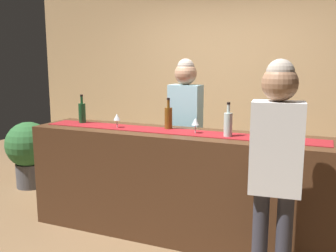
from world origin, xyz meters
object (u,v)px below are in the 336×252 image
(potted_plant_tall, at_px, (29,150))
(customer_sipping, at_px, (276,156))
(wine_bottle_green, at_px, (82,113))
(wine_glass_mid_counter, at_px, (117,117))
(wine_bottle_amber, at_px, (168,118))
(bartender, at_px, (185,119))
(wine_bottle_clear, at_px, (228,124))
(wine_glass_near_customer, at_px, (195,122))

(potted_plant_tall, bearing_deg, customer_sipping, -20.30)
(wine_bottle_green, bearing_deg, wine_glass_mid_counter, -12.92)
(wine_bottle_green, relative_size, wine_bottle_amber, 1.00)
(bartender, height_order, potted_plant_tall, bartender)
(wine_bottle_green, bearing_deg, wine_bottle_amber, 1.77)
(customer_sipping, bearing_deg, wine_bottle_green, 154.89)
(wine_bottle_clear, height_order, wine_bottle_green, same)
(wine_bottle_amber, height_order, customer_sipping, customer_sipping)
(customer_sipping, bearing_deg, wine_bottle_clear, 122.13)
(wine_bottle_green, distance_m, wine_bottle_amber, 0.97)
(wine_bottle_clear, xyz_separation_m, bartender, (-0.62, 0.62, -0.09))
(bartender, bearing_deg, wine_bottle_green, 29.77)
(wine_bottle_amber, xyz_separation_m, potted_plant_tall, (-2.19, 0.46, -0.62))
(wine_bottle_amber, relative_size, wine_glass_mid_counter, 2.10)
(wine_glass_near_customer, bearing_deg, potted_plant_tall, 167.20)
(wine_bottle_amber, bearing_deg, potted_plant_tall, 168.23)
(wine_bottle_amber, height_order, wine_glass_near_customer, wine_bottle_amber)
(wine_bottle_clear, height_order, wine_glass_mid_counter, wine_bottle_clear)
(wine_bottle_clear, bearing_deg, bartender, 134.99)
(bartender, relative_size, potted_plant_tall, 1.93)
(wine_bottle_clear, bearing_deg, wine_bottle_amber, 167.29)
(bartender, bearing_deg, potted_plant_tall, 2.55)
(wine_bottle_clear, xyz_separation_m, customer_sipping, (0.48, -0.62, -0.09))
(customer_sipping, xyz_separation_m, potted_plant_tall, (-3.29, 1.22, -0.54))
(wine_glass_near_customer, xyz_separation_m, bartender, (-0.31, 0.59, -0.08))
(wine_glass_near_customer, xyz_separation_m, wine_glass_mid_counter, (-0.80, -0.03, 0.00))
(wine_bottle_amber, xyz_separation_m, wine_glass_mid_counter, (-0.49, -0.14, -0.01))
(wine_glass_mid_counter, height_order, customer_sipping, customer_sipping)
(wine_glass_near_customer, distance_m, wine_glass_mid_counter, 0.80)
(wine_glass_mid_counter, bearing_deg, customer_sipping, -21.34)
(wine_bottle_amber, relative_size, wine_glass_near_customer, 2.10)
(wine_bottle_clear, bearing_deg, customer_sipping, -52.20)
(wine_glass_near_customer, distance_m, potted_plant_tall, 2.64)
(potted_plant_tall, bearing_deg, wine_bottle_clear, -11.98)
(customer_sipping, bearing_deg, bartender, 125.92)
(wine_bottle_amber, relative_size, bartender, 0.18)
(wine_bottle_green, relative_size, wine_glass_near_customer, 2.10)
(wine_bottle_clear, distance_m, wine_bottle_green, 1.59)
(wine_bottle_green, relative_size, potted_plant_tall, 0.35)
(wine_bottle_green, height_order, potted_plant_tall, wine_bottle_green)
(wine_bottle_clear, bearing_deg, wine_bottle_green, 176.07)
(wine_bottle_green, distance_m, wine_glass_mid_counter, 0.50)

